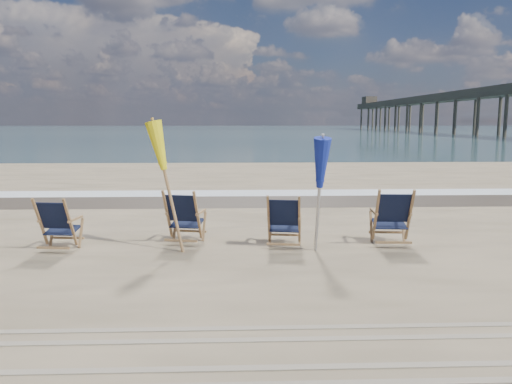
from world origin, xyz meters
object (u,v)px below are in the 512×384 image
beach_chair_3 (410,218)px  beach_chair_2 (299,222)px  umbrella_blue (319,167)px  fishing_pier (471,107)px  beach_chair_1 (198,218)px  umbrella_yellow (168,151)px  beach_chair_0 (70,225)px

beach_chair_3 → beach_chair_2: bearing=6.0°
umbrella_blue → fishing_pier: size_ratio=0.01×
beach_chair_3 → umbrella_blue: (-1.73, -0.36, 0.96)m
beach_chair_1 → beach_chair_3: (3.85, -0.27, 0.02)m
beach_chair_1 → beach_chair_2: (1.83, -0.32, -0.03)m
fishing_pier → umbrella_blue: bearing=-116.8°
beach_chair_3 → fishing_pier: 80.88m
umbrella_yellow → umbrella_blue: (2.58, -0.24, -0.27)m
beach_chair_0 → umbrella_blue: 4.42m
umbrella_blue → fishing_pier: 81.93m
beach_chair_0 → beach_chair_3: size_ratio=0.91×
beach_chair_0 → beach_chair_2: size_ratio=0.99×
umbrella_blue → fishing_pier: bearing=63.2°
beach_chair_1 → beach_chair_2: size_ratio=1.05×
beach_chair_3 → beach_chair_1: bearing=0.5°
umbrella_blue → beach_chair_0: bearing=177.1°
beach_chair_3 → umbrella_blue: 2.01m
beach_chair_1 → fishing_pier: fishing_pier is taller
umbrella_yellow → beach_chair_0: bearing=-179.0°
umbrella_yellow → fishing_pier: fishing_pier is taller
beach_chair_1 → umbrella_blue: bearing=175.7°
beach_chair_0 → beach_chair_1: beach_chair_1 is taller
beach_chair_0 → fishing_pier: bearing=-112.2°
beach_chair_1 → fishing_pier: size_ratio=0.01×
umbrella_yellow → fishing_pier: (39.55, 72.80, 2.88)m
beach_chair_1 → umbrella_yellow: umbrella_yellow is taller
beach_chair_1 → umbrella_yellow: bearing=52.5°
beach_chair_0 → umbrella_blue: bearing=-175.6°
beach_chair_1 → fishing_pier: bearing=-106.2°
beach_chair_1 → beach_chair_3: size_ratio=0.96×
beach_chair_2 → fishing_pier: bearing=-108.3°
fishing_pier → beach_chair_1: bearing=-118.4°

